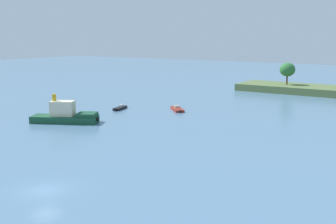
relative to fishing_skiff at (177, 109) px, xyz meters
name	(u,v)px	position (x,y,z in m)	size (l,w,h in m)	color
ground_plane	(45,190)	(12.94, -44.59, -0.25)	(400.00, 400.00, 0.00)	slate
fishing_skiff	(177,109)	(0.00, 0.00, 0.00)	(5.11, 5.17, 0.96)	maroon
small_motorboat	(120,108)	(-10.46, -5.55, 0.02)	(2.22, 4.65, 0.99)	black
tugboat	(66,115)	(-9.76, -20.88, 1.02)	(11.78, 8.44, 5.00)	#19472D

